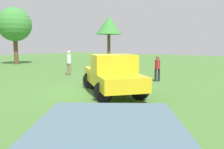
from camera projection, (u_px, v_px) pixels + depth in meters
ground_plane at (93, 92)px, 11.33m from camera, size 80.00×80.00×0.00m
pickup_truck at (113, 74)px, 10.72m from camera, size 4.85×4.36×1.84m
person_bystander at (69, 61)px, 17.28m from camera, size 0.43×0.43×1.83m
person_visitor at (157, 67)px, 14.46m from camera, size 0.45×0.45×1.61m
tree_back_left at (14, 25)px, 26.35m from camera, size 3.79×3.79×6.41m
tree_back_right at (109, 26)px, 30.84m from camera, size 3.43×3.43×5.96m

